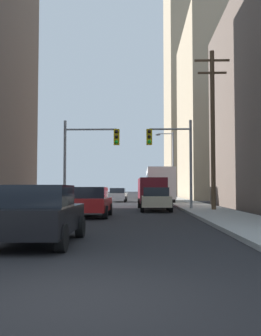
# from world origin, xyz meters

# --- Properties ---
(ground_plane) EXTENTS (400.00, 400.00, 0.00)m
(ground_plane) POSITION_xyz_m (0.00, 0.00, 0.00)
(ground_plane) COLOR black
(sidewalk_left) EXTENTS (3.02, 160.00, 0.15)m
(sidewalk_left) POSITION_xyz_m (-5.10, 50.00, 0.07)
(sidewalk_left) COLOR #9E9E99
(sidewalk_left) RESTS_ON ground
(sidewalk_right) EXTENTS (3.02, 160.00, 0.15)m
(sidewalk_right) POSITION_xyz_m (5.10, 50.00, 0.07)
(sidewalk_right) COLOR #9E9E99
(sidewalk_right) RESTS_ON ground
(city_bus) EXTENTS (2.67, 11.51, 3.40)m
(city_bus) POSITION_xyz_m (2.74, 34.98, 1.93)
(city_bus) COLOR silver
(city_bus) RESTS_ON ground
(cargo_van_maroon) EXTENTS (2.20, 5.29, 2.26)m
(cargo_van_maroon) POSITION_xyz_m (1.73, 25.63, 1.29)
(cargo_van_maroon) COLOR maroon
(cargo_van_maroon) RESTS_ON ground
(sedan_black) EXTENTS (1.95, 4.24, 1.52)m
(sedan_black) POSITION_xyz_m (-1.75, 5.06, 0.77)
(sedan_black) COLOR black
(sedan_black) RESTS_ON ground
(sedan_red) EXTENTS (1.95, 4.22, 1.52)m
(sedan_red) POSITION_xyz_m (-1.65, 14.71, 0.77)
(sedan_red) COLOR maroon
(sedan_red) RESTS_ON ground
(sedan_beige) EXTENTS (1.95, 4.20, 1.52)m
(sedan_beige) POSITION_xyz_m (1.83, 20.00, 0.77)
(sedan_beige) COLOR #C6B793
(sedan_beige) RESTS_ON ground
(sedan_silver) EXTENTS (1.95, 4.24, 1.52)m
(sedan_silver) POSITION_xyz_m (-1.68, 37.93, 0.77)
(sedan_silver) COLOR #B7BABF
(sedan_silver) RESTS_ON ground
(traffic_signal_near_left) EXTENTS (3.74, 0.44, 6.00)m
(traffic_signal_near_left) POSITION_xyz_m (-2.60, 20.72, 4.04)
(traffic_signal_near_left) COLOR gray
(traffic_signal_near_left) RESTS_ON ground
(traffic_signal_near_right) EXTENTS (3.02, 0.44, 6.00)m
(traffic_signal_near_right) POSITION_xyz_m (2.93, 20.72, 4.00)
(traffic_signal_near_right) COLOR gray
(traffic_signal_near_right) RESTS_ON ground
(utility_pole_right) EXTENTS (2.20, 0.28, 10.16)m
(utility_pole_right) POSITION_xyz_m (5.40, 19.35, 5.36)
(utility_pole_right) COLOR brown
(utility_pole_right) RESTS_ON ground
(street_lamp_right) EXTENTS (1.97, 0.32, 7.50)m
(street_lamp_right) POSITION_xyz_m (4.00, 36.24, 4.49)
(street_lamp_right) COLOR gray
(street_lamp_right) RESTS_ON ground
(building_right_far_highrise) EXTENTS (17.45, 26.32, 62.72)m
(building_right_far_highrise) POSITION_xyz_m (15.86, 88.10, 31.36)
(building_right_far_highrise) COLOR tan
(building_right_far_highrise) RESTS_ON ground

